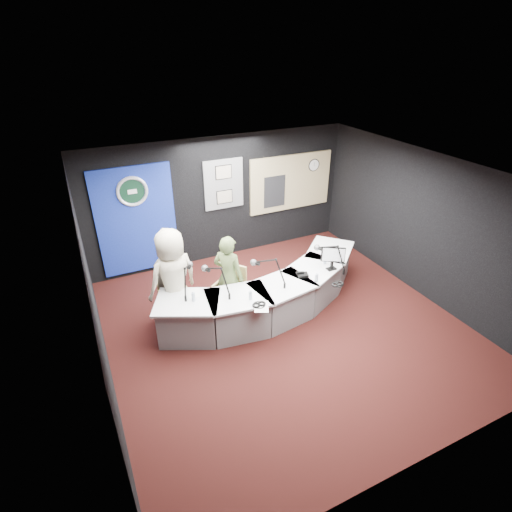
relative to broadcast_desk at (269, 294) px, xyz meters
name	(u,v)px	position (x,y,z in m)	size (l,w,h in m)	color
ground	(285,326)	(0.05, -0.55, -0.38)	(6.00, 6.00, 0.00)	black
ceiling	(292,176)	(0.05, -0.55, 2.42)	(6.00, 6.00, 0.02)	silver
wall_back	(222,199)	(0.05, 2.45, 1.02)	(6.00, 0.02, 2.80)	black
wall_front	(430,386)	(0.05, -3.55, 1.02)	(6.00, 0.02, 2.80)	black
wall_left	(95,305)	(-2.95, -0.55, 1.02)	(0.02, 6.00, 2.80)	black
wall_right	(424,226)	(3.05, -0.55, 1.02)	(0.02, 6.00, 2.80)	black
broadcast_desk	(269,294)	(0.00, 0.00, 0.00)	(4.50, 1.90, 0.75)	silver
backdrop_panel	(137,221)	(-1.85, 2.42, 0.88)	(1.60, 0.05, 2.30)	navy
agency_seal	(132,192)	(-1.85, 2.38, 1.52)	(0.63, 0.63, 0.07)	silver
seal_center	(132,191)	(-1.85, 2.38, 1.52)	(0.48, 0.48, 0.01)	black
pinboard	(224,184)	(0.10, 2.42, 1.38)	(0.90, 0.04, 1.10)	slate
framed_photo_upper	(224,172)	(0.10, 2.39, 1.65)	(0.34, 0.02, 0.27)	gray
framed_photo_lower	(225,197)	(0.10, 2.39, 1.09)	(0.34, 0.02, 0.27)	gray
booth_window_frame	(291,182)	(1.80, 2.42, 1.18)	(2.12, 0.06, 1.32)	tan
booth_glow	(291,183)	(1.80, 2.41, 1.18)	(2.00, 0.02, 1.20)	#D4C186
equipment_rack	(274,192)	(1.35, 2.39, 1.03)	(0.55, 0.02, 0.75)	black
wall_clock	(314,165)	(2.40, 2.39, 1.52)	(0.28, 0.28, 0.01)	white
armchair_left	(176,298)	(-1.65, 0.42, 0.13)	(0.57, 0.57, 1.02)	#AB8E4E
armchair_right	(229,290)	(-0.70, 0.24, 0.15)	(0.59, 0.59, 1.04)	#AB8E4E
draped_jacket	(171,286)	(-1.65, 0.67, 0.24)	(0.50, 0.10, 0.70)	#666256
person_man	(173,279)	(-1.65, 0.42, 0.55)	(0.90, 0.59, 1.85)	beige
person_woman	(229,277)	(-0.70, 0.24, 0.43)	(0.59, 0.39, 1.61)	#4E6032
computer_monitor	(333,254)	(1.18, -0.25, 0.70)	(0.45, 0.03, 0.31)	black
desk_phone	(303,275)	(0.56, -0.23, 0.40)	(0.20, 0.16, 0.05)	black
headphones_near	(338,284)	(0.97, -0.75, 0.39)	(0.21, 0.21, 0.03)	black
headphones_far	(259,304)	(-0.55, -0.70, 0.39)	(0.23, 0.23, 0.04)	black
paper_stack	(194,293)	(-1.40, 0.09, 0.38)	(0.20, 0.28, 0.00)	white
notepad	(261,307)	(-0.53, -0.75, 0.38)	(0.23, 0.32, 0.00)	white
boom_mic_a	(187,276)	(-1.46, 0.21, 0.68)	(0.39, 0.68, 0.60)	black
boom_mic_b	(217,277)	(-1.02, -0.04, 0.68)	(0.33, 0.70, 0.60)	black
boom_mic_c	(269,269)	(-0.10, -0.18, 0.68)	(0.48, 0.63, 0.60)	black
boom_mic_d	(331,255)	(1.16, -0.22, 0.68)	(0.36, 0.69, 0.60)	black
water_bottles	(277,280)	(0.02, -0.26, 0.46)	(3.03, 0.54, 0.18)	silver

